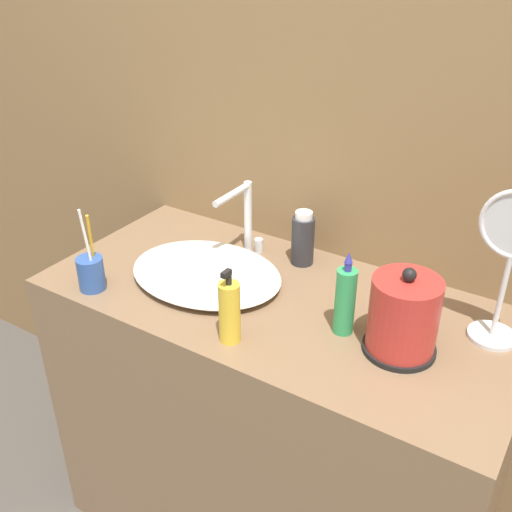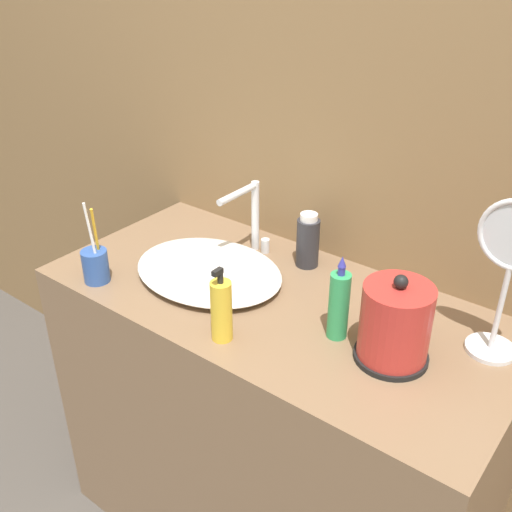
% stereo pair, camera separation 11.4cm
% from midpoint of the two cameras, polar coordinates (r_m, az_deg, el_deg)
% --- Properties ---
extents(wall_back, '(6.00, 0.04, 2.60)m').
position_cam_midpoint_polar(wall_back, '(1.54, 5.89, 14.69)').
color(wall_back, olive).
rests_on(wall_back, ground_plane).
extents(vanity_counter, '(1.18, 0.55, 0.87)m').
position_cam_midpoint_polar(vanity_counter, '(1.75, -0.25, -16.12)').
color(vanity_counter, brown).
rests_on(vanity_counter, ground_plane).
extents(sink_basin, '(0.41, 0.32, 0.04)m').
position_cam_midpoint_polar(sink_basin, '(1.54, -6.89, -1.62)').
color(sink_basin, white).
rests_on(sink_basin, vanity_counter).
extents(faucet, '(0.06, 0.16, 0.20)m').
position_cam_midpoint_polar(faucet, '(1.62, -3.06, 3.94)').
color(faucet, silver).
rests_on(faucet, vanity_counter).
extents(electric_kettle, '(0.16, 0.16, 0.20)m').
position_cam_midpoint_polar(electric_kettle, '(1.28, 11.36, -5.94)').
color(electric_kettle, black).
rests_on(electric_kettle, vanity_counter).
extents(toothbrush_cup, '(0.07, 0.07, 0.22)m').
position_cam_midpoint_polar(toothbrush_cup, '(1.55, -17.49, -1.53)').
color(toothbrush_cup, '#2D519E').
rests_on(toothbrush_cup, vanity_counter).
extents(lotion_bottle, '(0.05, 0.05, 0.18)m').
position_cam_midpoint_polar(lotion_bottle, '(1.30, -5.13, -5.35)').
color(lotion_bottle, gold).
rests_on(lotion_bottle, vanity_counter).
extents(shampoo_bottle, '(0.06, 0.06, 0.15)m').
position_cam_midpoint_polar(shampoo_bottle, '(1.59, 2.44, 1.59)').
color(shampoo_bottle, '#28282D').
rests_on(shampoo_bottle, vanity_counter).
extents(mouthwash_bottle, '(0.05, 0.05, 0.20)m').
position_cam_midpoint_polar(mouthwash_bottle, '(1.32, 6.04, -4.26)').
color(mouthwash_bottle, '#2D9956').
rests_on(mouthwash_bottle, vanity_counter).
extents(vanity_mirror, '(0.15, 0.11, 0.36)m').
position_cam_midpoint_polar(vanity_mirror, '(1.31, 20.84, -0.14)').
color(vanity_mirror, silver).
rests_on(vanity_mirror, vanity_counter).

